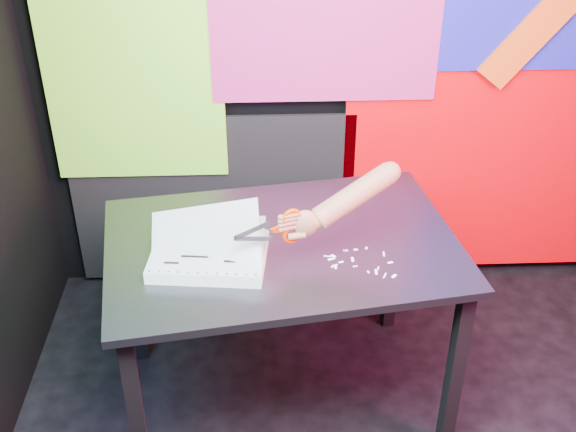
{
  "coord_description": "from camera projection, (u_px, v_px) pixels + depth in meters",
  "views": [
    {
      "loc": [
        -0.52,
        -1.43,
        2.17
      ],
      "look_at": [
        -0.44,
        0.65,
        0.87
      ],
      "focal_mm": 45.0,
      "sensor_mm": 36.0,
      "label": 1
    }
  ],
  "objects": [
    {
      "name": "paper_clippings",
      "position": [
        357.0,
        262.0,
        2.43
      ],
      "size": [
        0.23,
        0.18,
        0.0
      ],
      "color": "white",
      "rests_on": "work_table"
    },
    {
      "name": "backdrop",
      "position": [
        395.0,
        97.0,
        3.12
      ],
      "size": [
        2.88,
        0.05,
        2.08
      ],
      "color": "#E8000A",
      "rests_on": "ground"
    },
    {
      "name": "printout_stack",
      "position": [
        209.0,
        255.0,
        2.42
      ],
      "size": [
        0.41,
        0.32,
        0.2
      ],
      "rotation": [
        0.0,
        0.0,
        -0.11
      ],
      "color": "beige",
      "rests_on": "work_table"
    },
    {
      "name": "work_table",
      "position": [
        282.0,
        262.0,
        2.58
      ],
      "size": [
        1.34,
        1.0,
        0.75
      ],
      "rotation": [
        0.0,
        0.0,
        0.15
      ],
      "color": "black",
      "rests_on": "ground"
    },
    {
      "name": "scissors",
      "position": [
        287.0,
        227.0,
        2.36
      ],
      "size": [
        0.22,
        0.09,
        0.13
      ],
      "rotation": [
        0.0,
        0.0,
        0.34
      ],
      "color": "#A9A9B9",
      "rests_on": "printout_stack"
    },
    {
      "name": "hand_forearm",
      "position": [
        346.0,
        200.0,
        2.39
      ],
      "size": [
        0.41,
        0.18,
        0.21
      ],
      "rotation": [
        0.0,
        0.0,
        0.34
      ],
      "color": "#A2573C",
      "rests_on": "work_table"
    },
    {
      "name": "room",
      "position": [
        488.0,
        184.0,
        1.67
      ],
      "size": [
        3.01,
        3.01,
        2.71
      ],
      "color": "black",
      "rests_on": "ground"
    }
  ]
}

